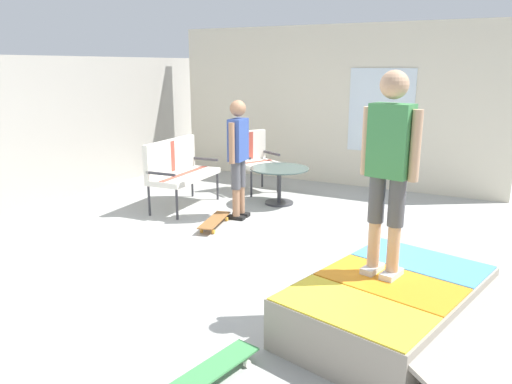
{
  "coord_description": "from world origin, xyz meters",
  "views": [
    {
      "loc": [
        -4.78,
        -2.45,
        2.11
      ],
      "look_at": [
        0.06,
        0.08,
        0.7
      ],
      "focal_mm": 34.83,
      "sensor_mm": 36.0,
      "label": 1
    }
  ],
  "objects_px": {
    "patio_bench": "(178,167)",
    "patio_table": "(279,178)",
    "person_watching": "(238,151)",
    "patio_chair_near_house": "(253,155)",
    "skateboard_by_bench": "(215,221)",
    "person_skater": "(389,161)",
    "skate_ramp": "(392,307)",
    "skateboard_spare": "(212,370)"
  },
  "relations": [
    {
      "from": "patio_table",
      "to": "skateboard_by_bench",
      "type": "relative_size",
      "value": 1.09
    },
    {
      "from": "skateboard_by_bench",
      "to": "patio_bench",
      "type": "bearing_deg",
      "value": 59.59
    },
    {
      "from": "patio_chair_near_house",
      "to": "person_watching",
      "type": "height_order",
      "value": "person_watching"
    },
    {
      "from": "skateboard_by_bench",
      "to": "patio_chair_near_house",
      "type": "bearing_deg",
      "value": 13.27
    },
    {
      "from": "patio_bench",
      "to": "person_watching",
      "type": "bearing_deg",
      "value": -94.68
    },
    {
      "from": "person_skater",
      "to": "patio_table",
      "type": "bearing_deg",
      "value": 38.09
    },
    {
      "from": "skate_ramp",
      "to": "skateboard_spare",
      "type": "distance_m",
      "value": 1.56
    },
    {
      "from": "patio_bench",
      "to": "patio_table",
      "type": "xyz_separation_m",
      "value": [
        0.84,
        -1.3,
        -0.21
      ]
    },
    {
      "from": "patio_bench",
      "to": "patio_chair_near_house",
      "type": "height_order",
      "value": "same"
    },
    {
      "from": "patio_bench",
      "to": "skateboard_by_bench",
      "type": "height_order",
      "value": "patio_bench"
    },
    {
      "from": "patio_chair_near_house",
      "to": "person_skater",
      "type": "height_order",
      "value": "person_skater"
    },
    {
      "from": "patio_table",
      "to": "skateboard_by_bench",
      "type": "distance_m",
      "value": 1.5
    },
    {
      "from": "patio_bench",
      "to": "person_watching",
      "type": "xyz_separation_m",
      "value": [
        -0.09,
        -1.1,
        0.34
      ]
    },
    {
      "from": "patio_bench",
      "to": "skateboard_by_bench",
      "type": "relative_size",
      "value": 1.55
    },
    {
      "from": "skate_ramp",
      "to": "skateboard_spare",
      "type": "relative_size",
      "value": 2.57
    },
    {
      "from": "patio_chair_near_house",
      "to": "skateboard_spare",
      "type": "distance_m",
      "value": 5.37
    },
    {
      "from": "patio_chair_near_house",
      "to": "skateboard_spare",
      "type": "height_order",
      "value": "patio_chair_near_house"
    },
    {
      "from": "person_watching",
      "to": "patio_chair_near_house",
      "type": "bearing_deg",
      "value": 20.48
    },
    {
      "from": "patio_bench",
      "to": "patio_table",
      "type": "relative_size",
      "value": 1.42
    },
    {
      "from": "skate_ramp",
      "to": "person_watching",
      "type": "xyz_separation_m",
      "value": [
        2.12,
        2.62,
        0.74
      ]
    },
    {
      "from": "patio_bench",
      "to": "skateboard_by_bench",
      "type": "xyz_separation_m",
      "value": [
        -0.59,
        -1.01,
        -0.53
      ]
    },
    {
      "from": "skateboard_by_bench",
      "to": "person_watching",
      "type": "bearing_deg",
      "value": -9.75
    },
    {
      "from": "person_watching",
      "to": "patio_table",
      "type": "bearing_deg",
      "value": -11.97
    },
    {
      "from": "patio_chair_near_house",
      "to": "patio_table",
      "type": "height_order",
      "value": "patio_chair_near_house"
    },
    {
      "from": "patio_bench",
      "to": "patio_chair_near_house",
      "type": "xyz_separation_m",
      "value": [
        1.4,
        -0.54,
        -0.0
      ]
    },
    {
      "from": "patio_bench",
      "to": "person_watching",
      "type": "distance_m",
      "value": 1.15
    },
    {
      "from": "patio_bench",
      "to": "patio_chair_near_house",
      "type": "relative_size",
      "value": 1.25
    },
    {
      "from": "person_watching",
      "to": "person_skater",
      "type": "relative_size",
      "value": 1.0
    },
    {
      "from": "skate_ramp",
      "to": "skateboard_spare",
      "type": "xyz_separation_m",
      "value": [
        -1.24,
        0.93,
        -0.13
      ]
    },
    {
      "from": "person_skater",
      "to": "patio_chair_near_house",
      "type": "bearing_deg",
      "value": 41.14
    },
    {
      "from": "patio_table",
      "to": "person_watching",
      "type": "xyz_separation_m",
      "value": [
        -0.93,
        0.2,
        0.55
      ]
    },
    {
      "from": "skate_ramp",
      "to": "patio_table",
      "type": "relative_size",
      "value": 2.36
    },
    {
      "from": "skateboard_by_bench",
      "to": "skateboard_spare",
      "type": "relative_size",
      "value": 1.0
    },
    {
      "from": "skateboard_by_bench",
      "to": "skateboard_spare",
      "type": "distance_m",
      "value": 3.36
    },
    {
      "from": "patio_bench",
      "to": "patio_chair_near_house",
      "type": "distance_m",
      "value": 1.5
    },
    {
      "from": "skate_ramp",
      "to": "patio_chair_near_house",
      "type": "height_order",
      "value": "patio_chair_near_house"
    },
    {
      "from": "patio_chair_near_house",
      "to": "skateboard_spare",
      "type": "bearing_deg",
      "value": -155.13
    },
    {
      "from": "skate_ramp",
      "to": "person_skater",
      "type": "xyz_separation_m",
      "value": [
        0.11,
        0.12,
        1.17
      ]
    },
    {
      "from": "skateboard_by_bench",
      "to": "skateboard_spare",
      "type": "bearing_deg",
      "value": -148.08
    },
    {
      "from": "patio_bench",
      "to": "skateboard_by_bench",
      "type": "bearing_deg",
      "value": -120.41
    },
    {
      "from": "skate_ramp",
      "to": "patio_bench",
      "type": "height_order",
      "value": "patio_bench"
    },
    {
      "from": "skate_ramp",
      "to": "patio_bench",
      "type": "relative_size",
      "value": 1.66
    }
  ]
}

